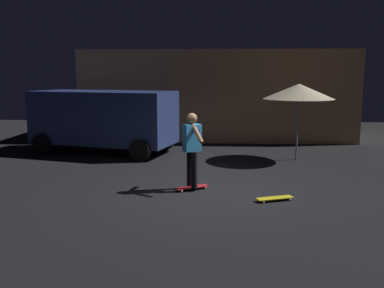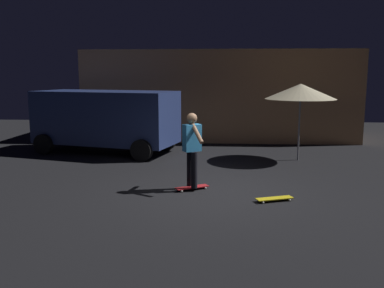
# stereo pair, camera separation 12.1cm
# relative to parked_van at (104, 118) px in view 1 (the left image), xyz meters

# --- Properties ---
(ground_plane) EXTENTS (28.00, 28.00, 0.00)m
(ground_plane) POSITION_rel_parked_van_xyz_m (3.57, -4.54, -1.16)
(ground_plane) COLOR black
(low_building) EXTENTS (10.54, 3.66, 3.48)m
(low_building) POSITION_rel_parked_van_xyz_m (3.75, 3.81, 0.58)
(low_building) COLOR tan
(low_building) RESTS_ON ground_plane
(parked_van) EXTENTS (4.93, 3.18, 2.03)m
(parked_van) POSITION_rel_parked_van_xyz_m (0.00, 0.00, 0.00)
(parked_van) COLOR navy
(parked_van) RESTS_ON ground_plane
(patio_umbrella) EXTENTS (2.10, 2.10, 2.30)m
(patio_umbrella) POSITION_rel_parked_van_xyz_m (6.16, -0.91, 0.91)
(patio_umbrella) COLOR slate
(patio_umbrella) RESTS_ON ground_plane
(skateboard_ridden) EXTENTS (0.77, 0.57, 0.07)m
(skateboard_ridden) POSITION_rel_parked_van_xyz_m (3.18, -4.45, -1.11)
(skateboard_ridden) COLOR #AD1E23
(skateboard_ridden) RESTS_ON ground_plane
(skateboard_spare) EXTENTS (0.80, 0.46, 0.07)m
(skateboard_spare) POSITION_rel_parked_van_xyz_m (4.93, -5.19, -1.11)
(skateboard_spare) COLOR gold
(skateboard_spare) RESTS_ON ground_plane
(skater) EXTENTS (0.58, 0.89, 1.67)m
(skater) POSITION_rel_parked_van_xyz_m (3.18, -4.45, -0.12)
(skater) COLOR black
(skater) RESTS_ON skateboard_ridden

